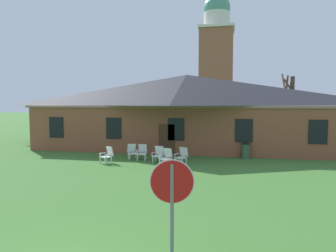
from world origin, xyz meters
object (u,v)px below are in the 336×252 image
Objects in this scene: lawn_chair_left_end at (142,152)px; lawn_chair_far_side at (182,155)px; trash_bin at (246,151)px; lawn_chair_right_end at (166,156)px; stop_sign at (172,199)px; lawn_chair_near_door at (132,151)px; lawn_chair_by_porch at (107,155)px; lawn_chair_middle at (158,154)px.

lawn_chair_far_side is (2.64, -0.83, 0.00)m from lawn_chair_left_end.
lawn_chair_left_end is 0.98× the size of trash_bin.
lawn_chair_right_end is (1.82, -1.35, 0.00)m from lawn_chair_left_end.
stop_sign reaches higher than lawn_chair_far_side.
lawn_chair_far_side is (3.30, -0.86, 0.00)m from lawn_chair_near_door.
lawn_chair_right_end is at bearing 1.62° from lawn_chair_by_porch.
lawn_chair_left_end is at bearing 153.66° from lawn_chair_middle.
lawn_chair_middle is at bearing 170.32° from lawn_chair_far_side.
lawn_chair_by_porch and lawn_chair_near_door have the same top height.
lawn_chair_left_end is at bearing 108.52° from stop_sign.
lawn_chair_far_side is at bearing 97.89° from stop_sign.
trash_bin is (6.34, 1.72, -0.00)m from lawn_chair_left_end.
lawn_chair_left_end is 2.77m from lawn_chair_far_side.
lawn_chair_right_end is at bearing -147.86° from lawn_chair_far_side.
lawn_chair_near_door is 1.00× the size of lawn_chair_middle.
lawn_chair_near_door is 1.00× the size of lawn_chair_left_end.
lawn_chair_by_porch is 0.98× the size of trash_bin.
lawn_chair_by_porch is 3.00m from lawn_chair_middle.
lawn_chair_middle is 1.00× the size of lawn_chair_far_side.
lawn_chair_far_side is at bearing -9.68° from lawn_chair_middle.
lawn_chair_near_door is 2.83m from lawn_chair_right_end.
lawn_chair_right_end is (2.47, -1.38, 0.00)m from lawn_chair_near_door.
trash_bin is at bearing 82.06° from stop_sign.
lawn_chair_middle is (1.83, -0.61, 0.00)m from lawn_chair_near_door.
stop_sign is 12.73m from lawn_chair_middle.
trash_bin is (8.04, 3.17, -0.00)m from lawn_chair_by_porch.
lawn_chair_far_side is at bearing -17.48° from lawn_chair_left_end.
lawn_chair_near_door and lawn_chair_middle have the same top height.
stop_sign is 13.86m from lawn_chair_near_door.
trash_bin reaches higher than lawn_chair_far_side.
lawn_chair_right_end is 1.00× the size of lawn_chair_far_side.
lawn_chair_by_porch is 3.52m from lawn_chair_right_end.
lawn_chair_left_end is at bearing 162.52° from lawn_chair_far_side.
lawn_chair_left_end is at bearing 40.43° from lawn_chair_by_porch.
lawn_chair_by_porch is 1.00× the size of lawn_chair_far_side.
lawn_chair_by_porch and lawn_chair_right_end have the same top height.
lawn_chair_far_side is at bearing -14.62° from lawn_chair_near_door.
lawn_chair_by_porch is 1.00× the size of lawn_chair_left_end.
lawn_chair_middle is (-3.13, 12.27, -1.29)m from stop_sign.
lawn_chair_near_door is at bearing 177.52° from lawn_chair_left_end.
stop_sign is at bearing -75.69° from lawn_chair_middle.
lawn_chair_right_end is 0.97m from lawn_chair_far_side.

